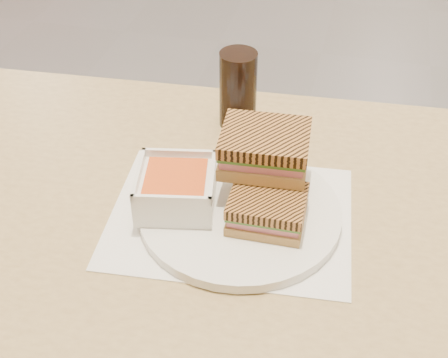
% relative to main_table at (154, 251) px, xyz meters
% --- Properties ---
extents(main_table, '(1.24, 0.78, 0.75)m').
position_rel_main_table_xyz_m(main_table, '(0.00, 0.00, 0.00)').
color(main_table, tan).
rests_on(main_table, ground).
extents(tray_liner, '(0.38, 0.31, 0.00)m').
position_rel_main_table_xyz_m(tray_liner, '(0.13, -0.01, 0.11)').
color(tray_liner, white).
rests_on(tray_liner, main_table).
extents(plate, '(0.30, 0.30, 0.02)m').
position_rel_main_table_xyz_m(plate, '(0.15, -0.01, 0.12)').
color(plate, white).
rests_on(plate, tray_liner).
extents(soup_bowl, '(0.13, 0.13, 0.06)m').
position_rel_main_table_xyz_m(soup_bowl, '(0.05, -0.02, 0.16)').
color(soup_bowl, white).
rests_on(soup_bowl, plate).
extents(panini_lower, '(0.11, 0.09, 0.05)m').
position_rel_main_table_xyz_m(panini_lower, '(0.19, -0.02, 0.16)').
color(panini_lower, '#B28546').
rests_on(panini_lower, plate).
extents(panini_upper, '(0.13, 0.11, 0.06)m').
position_rel_main_table_xyz_m(panini_upper, '(0.17, 0.05, 0.21)').
color(panini_upper, '#B28546').
rests_on(panini_upper, panini_lower).
extents(cola_glass, '(0.07, 0.07, 0.14)m').
position_rel_main_table_xyz_m(cola_glass, '(0.09, 0.24, 0.18)').
color(cola_glass, black).
rests_on(cola_glass, main_table).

